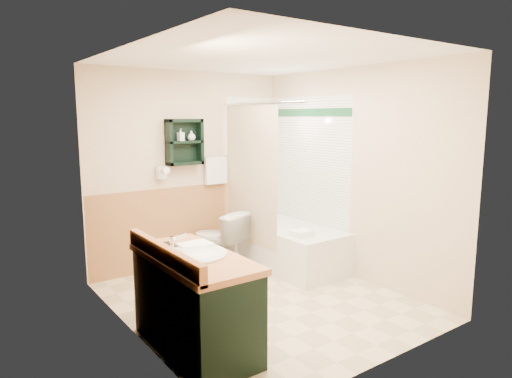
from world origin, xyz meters
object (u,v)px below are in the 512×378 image
Objects in this scene: soap_bottle_b at (191,137)px; soap_bottle_a at (181,138)px; wall_shelf at (185,142)px; toilet at (218,241)px; hair_dryer at (161,173)px; vanity_book at (157,236)px; vanity at (195,303)px; bathtub at (288,246)px.

soap_bottle_a is at bearing 180.00° from soap_bottle_b.
toilet is (0.26, -0.32, -1.19)m from wall_shelf.
soap_bottle_b is (0.09, -0.01, 0.06)m from wall_shelf.
hair_dryer reaches higher than vanity_book.
wall_shelf reaches higher than vanity.
soap_bottle_a is at bearing 65.82° from vanity.
soap_bottle_a reaches higher than hair_dryer.
vanity_book is at bearing 25.86° from toilet.
vanity is 2.24m from bathtub.
soap_bottle_a is at bearing -174.53° from wall_shelf.
wall_shelf is at bearing 176.85° from soap_bottle_b.
vanity_book reaches higher than toilet.
bathtub is 2.05× the size of toilet.
wall_shelf is 2.38m from vanity.
hair_dryer is 0.33× the size of toilet.
toilet reaches higher than bathtub.
bathtub is 1.80m from soap_bottle_b.
toilet is at bearing -45.51° from soap_bottle_a.
bathtub is at bearing -38.04° from soap_bottle_b.
soap_bottle_b is (0.14, 0.00, 0.01)m from soap_bottle_a.
toilet is 1.32m from soap_bottle_a.
wall_shelf reaches higher than soap_bottle_b.
bathtub is 10.27× the size of soap_bottle_a.
wall_shelf is 2.63× the size of vanity_book.
soap_bottle_b is at bearing -4.39° from hair_dryer.
wall_shelf is 0.11m from soap_bottle_b.
hair_dryer is at bearing 150.14° from bathtub.
soap_bottle_b is (-0.17, 0.31, 1.25)m from toilet.
soap_bottle_b is at bearing 54.63° from vanity_book.
hair_dryer is 0.57m from soap_bottle_b.
soap_bottle_b reaches higher than bathtub.
wall_shelf is at bearing 5.47° from soap_bottle_a.
vanity_book is at bearing -126.62° from soap_bottle_b.
vanity_book is at bearing -124.31° from wall_shelf.
bathtub is 2.33m from vanity_book.
wall_shelf is 0.37× the size of bathtub.
soap_bottle_a is (0.84, 1.88, 1.21)m from vanity.
hair_dryer is 0.20× the size of vanity.
vanity_book is (-2.08, -0.82, 0.63)m from bathtub.
toilet is at bearing -62.22° from soap_bottle_b.
bathtub is 7.19× the size of vanity_book.
hair_dryer is 2.01× the size of soap_bottle_b.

